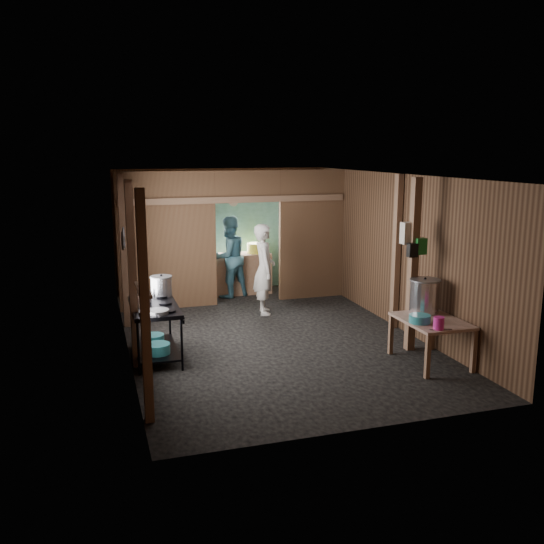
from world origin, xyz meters
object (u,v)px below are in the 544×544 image
object	(u,v)px
prep_table	(431,341)
stove_pot_large	(162,287)
yellow_tub	(256,248)
cook	(264,269)
pink_bucket	(439,323)
gas_range	(155,332)
stock_pot	(424,296)

from	to	relation	value
prep_table	stove_pot_large	world-z (taller)	stove_pot_large
yellow_tub	cook	world-z (taller)	cook
yellow_tub	cook	size ratio (longest dim) A/B	0.22
pink_bucket	yellow_tub	xyz separation A→B (m)	(-1.04, 5.29, 0.23)
pink_bucket	cook	world-z (taller)	cook
gas_range	pink_bucket	bearing A→B (deg)	-26.85
gas_range	stock_pot	distance (m)	3.96
stove_pot_large	yellow_tub	size ratio (longest dim) A/B	0.90
prep_table	pink_bucket	size ratio (longest dim) A/B	6.37
pink_bucket	cook	size ratio (longest dim) A/B	0.10
stove_pot_large	stock_pot	bearing A→B (deg)	-22.43
stock_pot	cook	bearing A→B (deg)	119.45
prep_table	cook	distance (m)	3.59
pink_bucket	cook	bearing A→B (deg)	110.23
pink_bucket	cook	distance (m)	3.89
prep_table	stock_pot	xyz separation A→B (m)	(0.09, 0.37, 0.56)
gas_range	prep_table	xyz separation A→B (m)	(3.71, -1.36, -0.08)
pink_bucket	gas_range	bearing A→B (deg)	153.15
gas_range	prep_table	size ratio (longest dim) A/B	1.24
stock_pot	pink_bucket	xyz separation A→B (m)	(-0.26, -0.80, -0.15)
gas_range	pink_bucket	size ratio (longest dim) A/B	7.90
prep_table	stove_pot_large	distance (m)	4.05
prep_table	stock_pot	world-z (taller)	stock_pot
pink_bucket	yellow_tub	bearing A→B (deg)	101.14
pink_bucket	stove_pot_large	bearing A→B (deg)	145.68
yellow_tub	gas_range	bearing A→B (deg)	-125.55
stock_pot	gas_range	bearing A→B (deg)	165.40
prep_table	cook	world-z (taller)	cook
pink_bucket	yellow_tub	size ratio (longest dim) A/B	0.46
stove_pot_large	pink_bucket	size ratio (longest dim) A/B	1.96
gas_range	pink_bucket	xyz separation A→B (m)	(3.54, -1.79, 0.33)
pink_bucket	yellow_tub	world-z (taller)	yellow_tub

